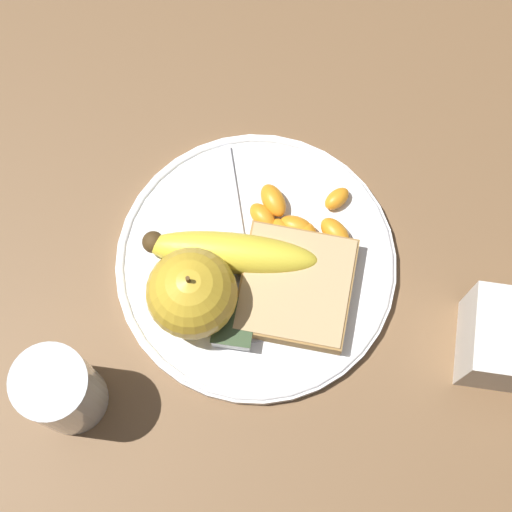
{
  "coord_description": "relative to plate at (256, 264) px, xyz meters",
  "views": [
    {
      "loc": [
        -0.23,
        -0.03,
        0.78
      ],
      "look_at": [
        0.0,
        0.0,
        0.03
      ],
      "focal_mm": 60.0,
      "sensor_mm": 36.0,
      "label": 1
    }
  ],
  "objects": [
    {
      "name": "ground_plane",
      "position": [
        0.0,
        0.0,
        -0.01
      ],
      "size": [
        3.0,
        3.0,
        0.0
      ],
      "primitive_type": "plane",
      "color": "brown"
    },
    {
      "name": "orange_segment_0",
      "position": [
        0.04,
        -0.03,
        0.01
      ],
      "size": [
        0.03,
        0.04,
        0.02
      ],
      "color": "orange",
      "rests_on": "plate"
    },
    {
      "name": "orange_segment_6",
      "position": [
        0.03,
        -0.04,
        0.01
      ],
      "size": [
        0.04,
        0.02,
        0.02
      ],
      "color": "orange",
      "rests_on": "plate"
    },
    {
      "name": "orange_segment_2",
      "position": [
        0.04,
        -0.07,
        0.01
      ],
      "size": [
        0.04,
        0.04,
        0.02
      ],
      "color": "orange",
      "rests_on": "plate"
    },
    {
      "name": "jam_packet",
      "position": [
        -0.06,
        0.01,
        0.01
      ],
      "size": [
        0.04,
        0.04,
        0.02
      ],
      "color": "white",
      "rests_on": "plate"
    },
    {
      "name": "fork",
      "position": [
        0.0,
        0.01,
        0.01
      ],
      "size": [
        0.19,
        0.08,
        0.0
      ],
      "rotation": [
        0.0,
        0.0,
        9.72
      ],
      "color": "silver",
      "rests_on": "plate"
    },
    {
      "name": "bread_slice",
      "position": [
        -0.02,
        -0.04,
        0.02
      ],
      "size": [
        0.11,
        0.11,
        0.02
      ],
      "color": "olive",
      "rests_on": "plate"
    },
    {
      "name": "orange_segment_1",
      "position": [
        0.07,
        -0.07,
        0.01
      ],
      "size": [
        0.03,
        0.03,
        0.02
      ],
      "color": "orange",
      "rests_on": "plate"
    },
    {
      "name": "orange_segment_5",
      "position": [
        0.0,
        -0.02,
        0.01
      ],
      "size": [
        0.02,
        0.03,
        0.02
      ],
      "color": "orange",
      "rests_on": "plate"
    },
    {
      "name": "orange_segment_7",
      "position": [
        0.02,
        -0.03,
        0.01
      ],
      "size": [
        0.03,
        0.02,
        0.02
      ],
      "color": "orange",
      "rests_on": "plate"
    },
    {
      "name": "orange_segment_4",
      "position": [
        0.01,
        -0.07,
        0.01
      ],
      "size": [
        0.03,
        0.04,
        0.02
      ],
      "color": "orange",
      "rests_on": "plate"
    },
    {
      "name": "orange_segment_8",
      "position": [
        0.04,
        0.0,
        0.01
      ],
      "size": [
        0.03,
        0.04,
        0.02
      ],
      "color": "orange",
      "rests_on": "plate"
    },
    {
      "name": "apple",
      "position": [
        -0.05,
        0.05,
        0.04
      ],
      "size": [
        0.08,
        0.08,
        0.09
      ],
      "color": "gold",
      "rests_on": "plate"
    },
    {
      "name": "banana",
      "position": [
        -0.0,
        0.03,
        0.02
      ],
      "size": [
        0.04,
        0.17,
        0.04
      ],
      "color": "yellow",
      "rests_on": "plate"
    },
    {
      "name": "orange_segment_9",
      "position": [
        0.06,
        -0.01,
        0.01
      ],
      "size": [
        0.04,
        0.04,
        0.02
      ],
      "color": "orange",
      "rests_on": "plate"
    },
    {
      "name": "juice_glass",
      "position": [
        -0.15,
        0.15,
        0.04
      ],
      "size": [
        0.07,
        0.07,
        0.1
      ],
      "color": "silver",
      "rests_on": "ground_plane"
    },
    {
      "name": "condiment_caddy",
      "position": [
        -0.05,
        -0.23,
        0.03
      ],
      "size": [
        0.08,
        0.08,
        0.08
      ],
      "color": "silver",
      "rests_on": "ground_plane"
    },
    {
      "name": "orange_segment_3",
      "position": [
        0.03,
        -0.02,
        0.01
      ],
      "size": [
        0.04,
        0.03,
        0.02
      ],
      "color": "orange",
      "rests_on": "plate"
    },
    {
      "name": "plate",
      "position": [
        0.0,
        0.0,
        0.0
      ],
      "size": [
        0.27,
        0.27,
        0.01
      ],
      "color": "white",
      "rests_on": "ground_plane"
    }
  ]
}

